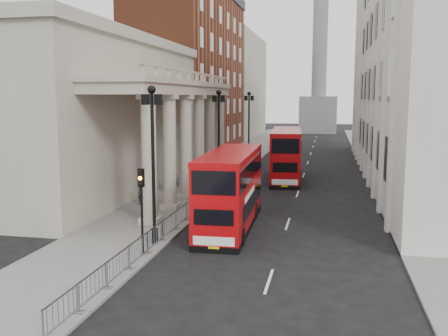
# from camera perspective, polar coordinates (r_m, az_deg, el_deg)

# --- Properties ---
(ground) EXTENTS (260.00, 260.00, 0.00)m
(ground) POSITION_cam_1_polar(r_m,az_deg,el_deg) (23.47, -9.87, -11.54)
(ground) COLOR black
(ground) RESTS_ON ground
(sidewalk_west) EXTENTS (6.00, 140.00, 0.12)m
(sidewalk_west) POSITION_cam_1_polar(r_m,az_deg,el_deg) (52.33, -0.80, -0.44)
(sidewalk_west) COLOR slate
(sidewalk_west) RESTS_ON ground
(sidewalk_east) EXTENTS (3.00, 140.00, 0.12)m
(sidewalk_east) POSITION_cam_1_polar(r_m,az_deg,el_deg) (51.35, 17.48, -0.98)
(sidewalk_east) COLOR slate
(sidewalk_east) RESTS_ON ground
(kerb) EXTENTS (0.20, 140.00, 0.14)m
(kerb) POSITION_cam_1_polar(r_m,az_deg,el_deg) (51.77, 2.39, -0.53)
(kerb) COLOR slate
(kerb) RESTS_ON ground
(portico_building) EXTENTS (9.00, 28.00, 12.00)m
(portico_building) POSITION_cam_1_polar(r_m,az_deg,el_deg) (42.89, -14.28, 5.40)
(portico_building) COLOR gray
(portico_building) RESTS_ON ground
(brick_building) EXTENTS (9.00, 32.00, 22.00)m
(brick_building) POSITION_cam_1_polar(r_m,az_deg,el_deg) (71.10, -3.59, 10.64)
(brick_building) COLOR maroon
(brick_building) RESTS_ON ground
(west_building_far) EXTENTS (9.00, 30.00, 20.00)m
(west_building_far) POSITION_cam_1_polar(r_m,az_deg,el_deg) (102.27, 1.24, 9.32)
(west_building_far) COLOR gray
(west_building_far) RESTS_ON ground
(east_building) EXTENTS (8.00, 55.00, 25.00)m
(east_building) POSITION_cam_1_polar(r_m,az_deg,el_deg) (53.26, 20.59, 12.62)
(east_building) COLOR beige
(east_building) RESTS_ON ground
(monument_column) EXTENTS (8.00, 8.00, 54.20)m
(monument_column) POSITION_cam_1_polar(r_m,az_deg,el_deg) (112.81, 10.86, 12.11)
(monument_column) COLOR #60605E
(monument_column) RESTS_ON ground
(lamp_post_south) EXTENTS (1.05, 0.44, 8.32)m
(lamp_post_south) POSITION_cam_1_polar(r_m,az_deg,el_deg) (26.23, -8.13, 1.61)
(lamp_post_south) COLOR black
(lamp_post_south) RESTS_ON sidewalk_west
(lamp_post_mid) EXTENTS (1.05, 0.44, 8.32)m
(lamp_post_mid) POSITION_cam_1_polar(r_m,az_deg,el_deg) (41.57, -0.59, 4.07)
(lamp_post_mid) COLOR black
(lamp_post_mid) RESTS_ON sidewalk_west
(lamp_post_north) EXTENTS (1.05, 0.44, 8.32)m
(lamp_post_north) POSITION_cam_1_polar(r_m,az_deg,el_deg) (57.27, 2.86, 5.17)
(lamp_post_north) COLOR black
(lamp_post_north) RESTS_ON sidewalk_west
(traffic_light) EXTENTS (0.28, 0.33, 4.30)m
(traffic_light) POSITION_cam_1_polar(r_m,az_deg,el_deg) (24.61, -9.43, -3.10)
(traffic_light) COLOR black
(traffic_light) RESTS_ON sidewalk_west
(crowd_barriers) EXTENTS (0.50, 18.75, 1.10)m
(crowd_barriers) POSITION_cam_1_polar(r_m,az_deg,el_deg) (25.35, -8.78, -8.42)
(crowd_barriers) COLOR gray
(crowd_barriers) RESTS_ON sidewalk_west
(bus_near) EXTENTS (2.90, 10.78, 4.62)m
(bus_near) POSITION_cam_1_polar(r_m,az_deg,el_deg) (30.03, 0.79, -2.30)
(bus_near) COLOR #AE080B
(bus_near) RESTS_ON ground
(bus_far) EXTENTS (3.41, 11.24, 4.79)m
(bus_far) POSITION_cam_1_polar(r_m,az_deg,el_deg) (47.83, 7.12, 1.64)
(bus_far) COLOR #A6070A
(bus_far) RESTS_ON ground
(pedestrian_a) EXTENTS (0.74, 0.61, 1.74)m
(pedestrian_a) POSITION_cam_1_polar(r_m,az_deg,el_deg) (36.37, -9.33, -2.85)
(pedestrian_a) COLOR black
(pedestrian_a) RESTS_ON sidewalk_west
(pedestrian_b) EXTENTS (0.98, 0.92, 1.61)m
(pedestrian_b) POSITION_cam_1_polar(r_m,az_deg,el_deg) (43.43, -5.73, -1.09)
(pedestrian_b) COLOR #2A2422
(pedestrian_b) RESTS_ON sidewalk_west
(pedestrian_c) EXTENTS (0.88, 0.70, 1.58)m
(pedestrian_c) POSITION_cam_1_polar(r_m,az_deg,el_deg) (42.68, -3.71, -1.26)
(pedestrian_c) COLOR black
(pedestrian_c) RESTS_ON sidewalk_west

